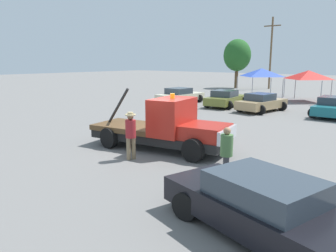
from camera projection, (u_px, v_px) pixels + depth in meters
The scene contains 13 objects.
ground_plane at pixel (159, 149), 13.91m from camera, with size 160.00×160.00×0.00m, color slate.
tow_truck at pixel (166, 128), 13.55m from camera, with size 6.25×2.93×2.51m.
foreground_car at pixel (271, 211), 6.73m from camera, with size 5.51×3.14×1.34m.
person_near_truck at pixel (226, 151), 9.92m from camera, with size 0.38×0.38×1.73m.
person_at_hood at pixel (131, 132), 12.21m from camera, with size 0.40×0.40×1.81m.
parked_car_cream at pixel (180, 96), 28.64m from camera, with size 2.64×4.67×1.34m.
parked_car_olive at pixel (225, 99), 26.44m from camera, with size 2.78×4.48×1.34m.
parked_car_tan at pixel (261, 103), 23.98m from camera, with size 2.79×4.47×1.34m.
parked_car_teal at pixel (334, 107), 21.84m from camera, with size 2.64×4.81×1.34m.
canopy_tent_blue at pixel (262, 72), 33.03m from camera, with size 3.59×3.59×2.90m.
canopy_tent_red at pixel (308, 75), 29.45m from camera, with size 3.35×3.35×2.81m.
tree_left at pixel (237, 55), 43.58m from camera, with size 3.62×3.62×6.47m.
utility_pole at pixel (271, 51), 42.27m from camera, with size 2.20×0.24×9.11m.
Camera 1 is at (8.88, -10.10, 3.69)m, focal length 35.00 mm.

